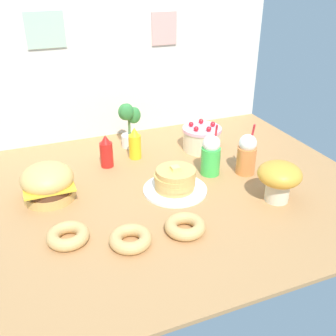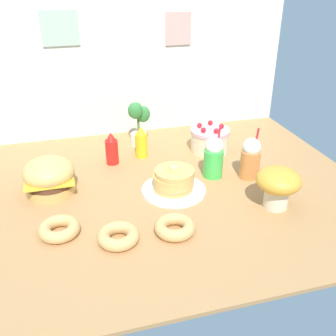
# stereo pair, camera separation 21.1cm
# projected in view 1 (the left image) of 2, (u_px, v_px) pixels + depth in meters

# --- Properties ---
(ground_plane) EXTENTS (2.36, 1.78, 0.02)m
(ground_plane) POSITION_uv_depth(u_px,v_px,m) (156.00, 191.00, 2.17)
(ground_plane) COLOR #B27F4C
(back_wall) EXTENTS (2.36, 0.04, 1.06)m
(back_wall) POSITION_uv_depth(u_px,v_px,m) (110.00, 61.00, 2.65)
(back_wall) COLOR silver
(back_wall) RESTS_ON ground_plane
(burger) EXTENTS (0.28, 0.28, 0.20)m
(burger) POSITION_uv_depth(u_px,v_px,m) (48.00, 183.00, 2.05)
(burger) COLOR #DBA859
(burger) RESTS_ON ground_plane
(pancake_stack) EXTENTS (0.35, 0.35, 0.15)m
(pancake_stack) POSITION_uv_depth(u_px,v_px,m) (175.00, 182.00, 2.13)
(pancake_stack) COLOR white
(pancake_stack) RESTS_ON ground_plane
(layer_cake) EXTENTS (0.26, 0.26, 0.19)m
(layer_cake) POSITION_uv_depth(u_px,v_px,m) (202.00, 138.00, 2.61)
(layer_cake) COLOR beige
(layer_cake) RESTS_ON ground_plane
(ketchup_bottle) EXTENTS (0.08, 0.08, 0.21)m
(ketchup_bottle) POSITION_uv_depth(u_px,v_px,m) (106.00, 152.00, 2.38)
(ketchup_bottle) COLOR red
(ketchup_bottle) RESTS_ON ground_plane
(mustard_bottle) EXTENTS (0.08, 0.08, 0.21)m
(mustard_bottle) POSITION_uv_depth(u_px,v_px,m) (135.00, 144.00, 2.49)
(mustard_bottle) COLOR yellow
(mustard_bottle) RESTS_ON ground_plane
(cream_soda_cup) EXTENTS (0.11, 0.11, 0.31)m
(cream_soda_cup) POSITION_uv_depth(u_px,v_px,m) (211.00, 155.00, 2.28)
(cream_soda_cup) COLOR green
(cream_soda_cup) RESTS_ON ground_plane
(orange_float_cup) EXTENTS (0.11, 0.11, 0.31)m
(orange_float_cup) POSITION_uv_depth(u_px,v_px,m) (247.00, 154.00, 2.29)
(orange_float_cup) COLOR orange
(orange_float_cup) RESTS_ON ground_plane
(donut_pink_glaze) EXTENTS (0.19, 0.19, 0.06)m
(donut_pink_glaze) POSITION_uv_depth(u_px,v_px,m) (68.00, 235.00, 1.75)
(donut_pink_glaze) COLOR tan
(donut_pink_glaze) RESTS_ON ground_plane
(donut_chocolate) EXTENTS (0.19, 0.19, 0.06)m
(donut_chocolate) POSITION_uv_depth(u_px,v_px,m) (131.00, 239.00, 1.73)
(donut_chocolate) COLOR tan
(donut_chocolate) RESTS_ON ground_plane
(donut_vanilla) EXTENTS (0.19, 0.19, 0.06)m
(donut_vanilla) POSITION_uv_depth(u_px,v_px,m) (185.00, 226.00, 1.82)
(donut_vanilla) COLOR tan
(donut_vanilla) RESTS_ON ground_plane
(potted_plant) EXTENTS (0.15, 0.13, 0.32)m
(potted_plant) POSITION_uv_depth(u_px,v_px,m) (129.00, 123.00, 2.61)
(potted_plant) COLOR white
(potted_plant) RESTS_ON ground_plane
(mushroom_stool) EXTENTS (0.23, 0.23, 0.22)m
(mushroom_stool) POSITION_uv_depth(u_px,v_px,m) (279.00, 178.00, 2.01)
(mushroom_stool) COLOR beige
(mushroom_stool) RESTS_ON ground_plane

